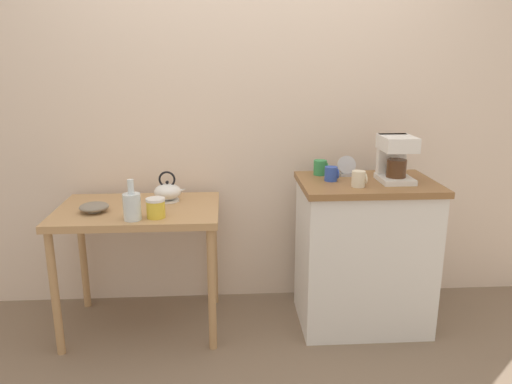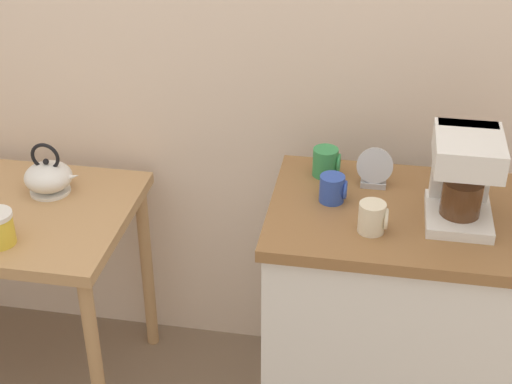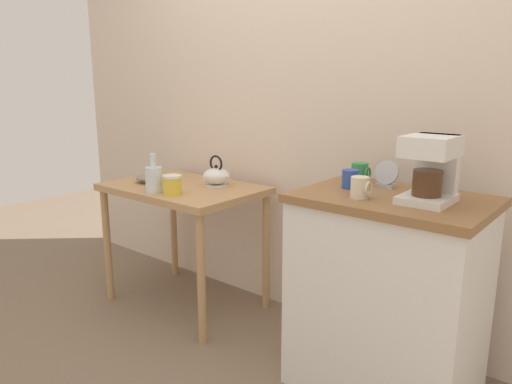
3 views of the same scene
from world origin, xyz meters
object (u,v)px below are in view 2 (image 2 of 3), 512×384
mug_tall_green (326,162)px  table_clock (374,169)px  mug_small_cream (373,218)px  teakettle (49,177)px  coffee_maker (464,173)px  mug_blue (333,189)px

mug_tall_green → table_clock: bearing=-14.4°
table_clock → mug_tall_green: bearing=165.6°
mug_small_cream → table_clock: size_ratio=0.72×
teakettle → mug_small_cream: (1.06, -0.27, 0.13)m
teakettle → mug_small_cream: bearing=-14.1°
coffee_maker → mug_tall_green: 0.44m
coffee_maker → mug_small_cream: coffee_maker is taller
mug_small_cream → coffee_maker: bearing=26.7°
teakettle → coffee_maker: coffee_maker is taller
teakettle → mug_small_cream: size_ratio=2.21×
teakettle → table_clock: bearing=-0.7°
mug_tall_green → table_clock: 0.15m
mug_small_cream → mug_blue: (-0.12, 0.14, -0.00)m
mug_tall_green → table_clock: table_clock is taller
table_clock → teakettle: bearing=179.3°
coffee_maker → mug_blue: bearing=176.2°
table_clock → mug_blue: bearing=-135.4°
table_clock → coffee_maker: bearing=-29.5°
coffee_maker → mug_tall_green: bearing=155.9°
teakettle → mug_blue: bearing=-7.6°
mug_blue → table_clock: size_ratio=0.68×
mug_small_cream → mug_tall_green: 0.33m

